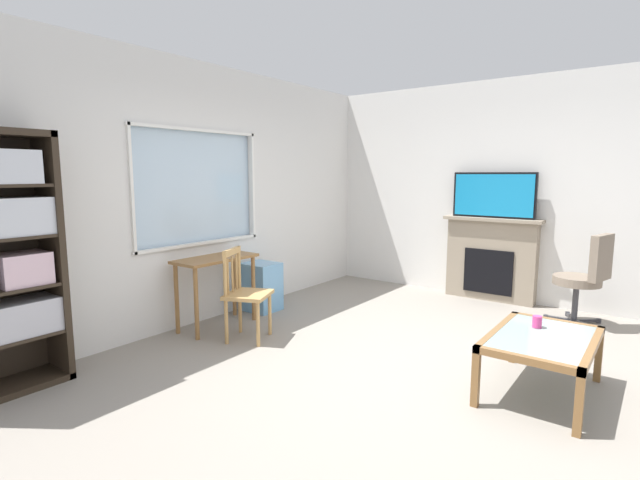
# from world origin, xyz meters

# --- Properties ---
(ground) EXTENTS (6.53, 6.10, 0.02)m
(ground) POSITION_xyz_m (0.00, 0.00, -0.01)
(ground) COLOR gray
(wall_back_with_window) EXTENTS (5.53, 0.15, 2.79)m
(wall_back_with_window) POSITION_xyz_m (0.01, 2.55, 1.39)
(wall_back_with_window) COLOR silver
(wall_back_with_window) RESTS_ON ground
(wall_right) EXTENTS (0.12, 5.30, 2.79)m
(wall_right) POSITION_xyz_m (2.82, 0.00, 1.40)
(wall_right) COLOR silver
(wall_right) RESTS_ON ground
(desk_under_window) EXTENTS (0.88, 0.41, 0.75)m
(desk_under_window) POSITION_xyz_m (-0.17, 2.20, 0.61)
(desk_under_window) COLOR olive
(desk_under_window) RESTS_ON ground
(wooden_chair) EXTENTS (0.55, 0.54, 0.90)m
(wooden_chair) POSITION_xyz_m (-0.27, 1.68, 0.46)
(wooden_chair) COLOR tan
(wooden_chair) RESTS_ON ground
(plastic_drawer_unit) EXTENTS (0.35, 0.40, 0.57)m
(plastic_drawer_unit) POSITION_xyz_m (0.55, 2.25, 0.29)
(plastic_drawer_unit) COLOR #72ADDB
(plastic_drawer_unit) RESTS_ON ground
(fireplace) EXTENTS (0.26, 1.21, 1.07)m
(fireplace) POSITION_xyz_m (2.67, 0.21, 0.54)
(fireplace) COLOR gray
(fireplace) RESTS_ON ground
(tv) EXTENTS (0.06, 1.02, 0.57)m
(tv) POSITION_xyz_m (2.65, 0.21, 1.35)
(tv) COLOR black
(tv) RESTS_ON fireplace
(office_chair) EXTENTS (0.58, 0.61, 1.00)m
(office_chair) POSITION_xyz_m (2.19, -0.93, 0.55)
(office_chair) COLOR #7A6B5B
(office_chair) RESTS_ON ground
(coffee_table) EXTENTS (1.03, 0.69, 0.44)m
(coffee_table) POSITION_xyz_m (0.22, -0.91, 0.38)
(coffee_table) COLOR #8C9E99
(coffee_table) RESTS_ON ground
(sippy_cup) EXTENTS (0.07, 0.07, 0.09)m
(sippy_cup) POSITION_xyz_m (0.40, -0.83, 0.49)
(sippy_cup) COLOR #DB3D84
(sippy_cup) RESTS_ON coffee_table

